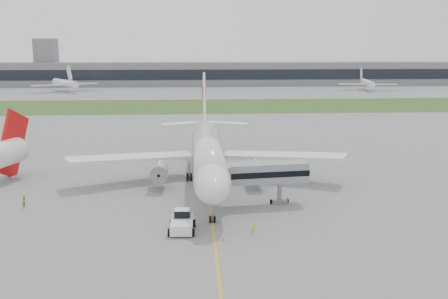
{
  "coord_description": "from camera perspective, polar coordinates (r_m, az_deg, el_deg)",
  "views": [
    {
      "loc": [
        -2.41,
        -78.43,
        23.05
      ],
      "look_at": [
        2.62,
        2.0,
        6.46
      ],
      "focal_mm": 40.0,
      "sensor_mm": 36.0,
      "label": 1
    }
  ],
  "objects": [
    {
      "name": "ground_crew_far",
      "position": [
        78.9,
        -21.83,
        -5.57
      ],
      "size": [
        0.93,
        1.02,
        1.7
      ],
      "primitive_type": "imported",
      "rotation": [
        0.0,
        0.0,
        1.15
      ],
      "color": "#82CD22",
      "rests_on": "ground"
    },
    {
      "name": "airliner",
      "position": [
        85.13,
        -1.88,
        -0.16
      ],
      "size": [
        48.13,
        53.95,
        17.88
      ],
      "color": "white",
      "rests_on": "ground"
    },
    {
      "name": "ground_crew_near",
      "position": [
        63.83,
        3.36,
        -8.8
      ],
      "size": [
        0.64,
        0.49,
        1.58
      ],
      "primitive_type": "imported",
      "rotation": [
        0.0,
        0.0,
        3.35
      ],
      "color": "#F6F729",
      "rests_on": "ground"
    },
    {
      "name": "distant_aircraft_left",
      "position": [
        276.2,
        -17.64,
        6.3
      ],
      "size": [
        45.2,
        44.03,
        13.1
      ],
      "primitive_type": null,
      "rotation": [
        0.0,
        0.0,
        0.58
      ],
      "color": "white",
      "rests_on": "ground"
    },
    {
      "name": "ground",
      "position": [
        81.78,
        -1.75,
        -4.74
      ],
      "size": [
        600.0,
        600.0,
        0.0
      ],
      "primitive_type": "plane",
      "color": "gray",
      "rests_on": "ground"
    },
    {
      "name": "apron_markings",
      "position": [
        77.0,
        -1.63,
        -5.79
      ],
      "size": [
        70.0,
        70.0,
        0.04
      ],
      "primitive_type": null,
      "color": "gold",
      "rests_on": "ground"
    },
    {
      "name": "control_tower",
      "position": [
        323.37,
        -19.43,
        6.89
      ],
      "size": [
        12.0,
        12.0,
        56.0
      ],
      "primitive_type": null,
      "color": "slate",
      "rests_on": "ground"
    },
    {
      "name": "grass_strip",
      "position": [
        199.78,
        -2.88,
        5.0
      ],
      "size": [
        600.0,
        50.0,
        0.02
      ],
      "primitive_type": "cube",
      "color": "#27491B",
      "rests_on": "ground"
    },
    {
      "name": "safety_cone_left",
      "position": [
        60.45,
        -3.28,
        -10.55
      ],
      "size": [
        0.36,
        0.36,
        0.49
      ],
      "primitive_type": "cone",
      "color": "#FF5C0D",
      "rests_on": "ground"
    },
    {
      "name": "neighbor_aircraft",
      "position": [
        93.9,
        -24.0,
        -0.39
      ],
      "size": [
        7.16,
        16.03,
        12.94
      ],
      "rotation": [
        0.0,
        0.0,
        -0.31
      ],
      "color": "red",
      "rests_on": "ground"
    },
    {
      "name": "pushback_tug",
      "position": [
        64.58,
        -4.82,
        -8.23
      ],
      "size": [
        3.48,
        5.0,
        2.5
      ],
      "rotation": [
        0.0,
        0.0,
        -0.04
      ],
      "color": "white",
      "rests_on": "ground"
    },
    {
      "name": "terminal_building",
      "position": [
        308.73,
        -3.16,
        8.64
      ],
      "size": [
        320.0,
        22.3,
        14.0
      ],
      "color": "slate",
      "rests_on": "ground"
    },
    {
      "name": "jet_bridge",
      "position": [
        72.97,
        3.74,
        -2.8
      ],
      "size": [
        14.25,
        5.62,
        6.61
      ],
      "rotation": [
        0.0,
        0.0,
        0.12
      ],
      "color": "gray",
      "rests_on": "ground"
    },
    {
      "name": "distant_aircraft_right",
      "position": [
        281.87,
        16.02,
        6.5
      ],
      "size": [
        34.61,
        31.61,
        11.75
      ],
      "primitive_type": null,
      "rotation": [
        0.0,
        0.0,
        -0.16
      ],
      "color": "white",
      "rests_on": "ground"
    },
    {
      "name": "safety_cone_right",
      "position": [
        61.35,
        -0.09,
        -10.19
      ],
      "size": [
        0.35,
        0.35,
        0.48
      ],
      "primitive_type": "cone",
      "color": "#FF5C0D",
      "rests_on": "ground"
    }
  ]
}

